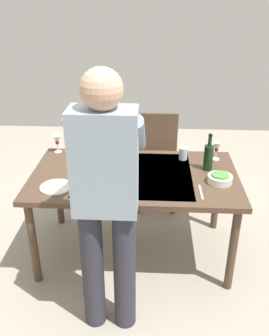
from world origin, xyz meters
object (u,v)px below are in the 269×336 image
(water_cup_near_left, at_px, (183,154))
(serving_bowl_pasta, at_px, (96,162))
(dinner_plate_near, at_px, (56,187))
(wine_glass_right, at_px, (57,141))
(person_server, at_px, (106,196))
(water_cup_near_right, at_px, (118,170))
(side_bowl_salad, at_px, (220,178))
(wine_glass_left, at_px, (217,148))
(chair_near, at_px, (157,154))
(wine_bottle, at_px, (208,157))
(dining_table, at_px, (134,182))

(water_cup_near_left, xyz_separation_m, serving_bowl_pasta, (0.70, 0.16, -0.02))
(dinner_plate_near, bearing_deg, wine_glass_right, -77.64)
(person_server, relative_size, water_cup_near_right, 18.26)
(side_bowl_salad, bearing_deg, wine_glass_left, -93.74)
(chair_near, distance_m, dinner_plate_near, 1.32)
(serving_bowl_pasta, relative_size, dinner_plate_near, 1.30)
(wine_bottle, height_order, dinner_plate_near, wine_bottle)
(dining_table, height_order, person_server, person_server)
(water_cup_near_left, relative_size, dinner_plate_near, 0.45)
(serving_bowl_pasta, xyz_separation_m, side_bowl_salad, (-0.94, 0.23, 0.00))
(chair_near, height_order, water_cup_near_right, chair_near)
(wine_glass_left, xyz_separation_m, side_bowl_salad, (0.03, 0.40, -0.07))
(water_cup_near_right, bearing_deg, person_server, 90.05)
(dinner_plate_near, bearing_deg, water_cup_near_right, -152.99)
(serving_bowl_pasta, bearing_deg, wine_bottle, 178.88)
(person_server, height_order, side_bowl_salad, person_server)
(wine_glass_left, bearing_deg, dinner_plate_near, 24.27)
(side_bowl_salad, bearing_deg, dining_table, -9.20)
(water_cup_near_left, bearing_deg, wine_glass_left, -177.59)
(wine_glass_right, bearing_deg, chair_near, -151.78)
(water_cup_near_right, height_order, dinner_plate_near, water_cup_near_right)
(wine_glass_right, bearing_deg, wine_glass_left, 176.63)
(person_server, distance_m, water_cup_near_right, 0.71)
(chair_near, xyz_separation_m, wine_glass_left, (-0.48, 0.54, 0.31))
(serving_bowl_pasta, bearing_deg, side_bowl_salad, 166.53)
(serving_bowl_pasta, bearing_deg, person_server, 102.69)
(wine_glass_right, height_order, water_cup_near_right, wine_glass_right)
(water_cup_near_right, xyz_separation_m, dinner_plate_near, (0.42, 0.22, -0.04))
(wine_glass_left, height_order, dinner_plate_near, wine_glass_left)
(dinner_plate_near, bearing_deg, wine_bottle, -162.44)
(serving_bowl_pasta, height_order, side_bowl_salad, same)
(wine_glass_left, bearing_deg, wine_glass_right, -3.37)
(wine_bottle, bearing_deg, side_bowl_salad, 107.12)
(chair_near, xyz_separation_m, wine_bottle, (-0.39, 0.73, 0.32))
(wine_bottle, height_order, wine_glass_left, wine_bottle)
(water_cup_near_right, bearing_deg, wine_bottle, -168.83)
(serving_bowl_pasta, distance_m, dinner_plate_near, 0.44)
(water_cup_near_right, relative_size, dinner_plate_near, 0.40)
(dining_table, bearing_deg, wine_glass_left, -155.66)
(water_cup_near_right, bearing_deg, dinner_plate_near, 27.01)
(chair_near, relative_size, dinner_plate_near, 3.96)
(wine_glass_right, distance_m, dinner_plate_near, 0.64)
(person_server, distance_m, water_cup_near_left, 1.14)
(chair_near, distance_m, person_server, 1.64)
(wine_bottle, height_order, water_cup_near_right, wine_bottle)
(chair_near, bearing_deg, wine_bottle, 118.05)
(dinner_plate_near, bearing_deg, chair_near, -123.76)
(wine_bottle, distance_m, side_bowl_salad, 0.23)
(wine_glass_right, relative_size, serving_bowl_pasta, 0.50)
(water_cup_near_left, bearing_deg, wine_bottle, 134.96)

